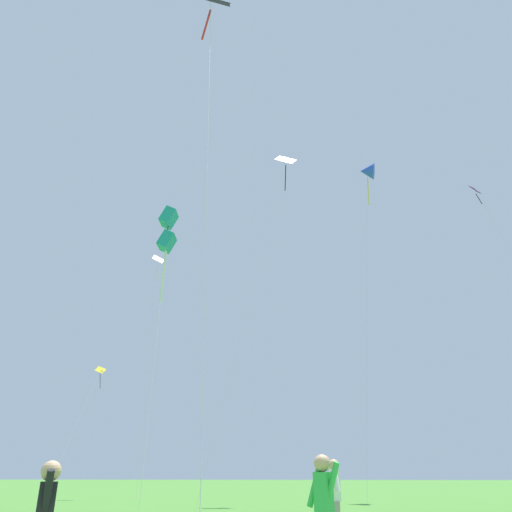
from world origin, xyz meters
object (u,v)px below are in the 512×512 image
at_px(kite_purple_streamer, 486,209).
at_px(kite_pink_low, 157,273).
at_px(kite_black_large, 210,11).
at_px(kite_yellow_diamond, 98,378).
at_px(kite_red_high, 283,173).
at_px(person_near_tree, 335,492).
at_px(kite_teal_box, 168,232).
at_px(kite_blue_delta, 367,172).
at_px(person_in_blue_jacket, 324,508).

distance_m(kite_purple_streamer, kite_pink_low, 27.06).
distance_m(kite_black_large, kite_yellow_diamond, 34.27).
relative_size(kite_red_high, person_near_tree, 14.42).
bearing_deg(person_near_tree, kite_red_high, 96.49).
xyz_separation_m(kite_purple_streamer, kite_teal_box, (-19.04, -14.91, -8.07)).
distance_m(kite_red_high, person_near_tree, 30.63).
distance_m(kite_black_large, kite_pink_low, 25.31).
bearing_deg(kite_blue_delta, person_near_tree, -100.80).
bearing_deg(person_in_blue_jacket, kite_red_high, 94.63).
xyz_separation_m(kite_yellow_diamond, kite_purple_streamer, (33.01, -10.01, 9.71)).
relative_size(person_near_tree, person_in_blue_jacket, 1.05).
bearing_deg(kite_blue_delta, kite_red_high, -143.88).
distance_m(kite_black_large, kite_red_high, 18.28).
relative_size(kite_yellow_diamond, kite_blue_delta, 0.39).
relative_size(kite_purple_streamer, person_in_blue_jacket, 12.73).
bearing_deg(kite_black_large, kite_pink_low, 112.67).
bearing_deg(kite_blue_delta, person_in_blue_jacket, -99.41).
xyz_separation_m(kite_purple_streamer, person_in_blue_jacket, (-12.73, -25.99, -18.28)).
bearing_deg(kite_blue_delta, kite_pink_low, -179.79).
xyz_separation_m(kite_black_large, kite_blue_delta, (9.28, 23.25, 5.89)).
height_order(kite_purple_streamer, person_in_blue_jacket, kite_purple_streamer).
xyz_separation_m(kite_purple_streamer, kite_red_high, (-14.82, -0.10, 4.37)).
distance_m(kite_black_large, person_in_blue_jacket, 21.71).
bearing_deg(kite_yellow_diamond, person_in_blue_jacket, -60.61).
relative_size(kite_red_high, kite_teal_box, 2.10).
relative_size(kite_black_large, kite_blue_delta, 0.81).
bearing_deg(kite_teal_box, kite_black_large, -54.90).
distance_m(kite_yellow_diamond, kite_purple_streamer, 35.84).
height_order(kite_yellow_diamond, kite_pink_low, kite_pink_low).
height_order(kite_black_large, kite_pink_low, kite_black_large).
bearing_deg(kite_red_high, kite_yellow_diamond, 150.92).
height_order(kite_black_large, person_near_tree, kite_black_large).
xyz_separation_m(kite_red_high, kite_blue_delta, (7.27, 5.31, 3.02)).
bearing_deg(kite_blue_delta, kite_yellow_diamond, 169.30).
relative_size(kite_yellow_diamond, person_in_blue_jacket, 6.32).
distance_m(kite_blue_delta, person_in_blue_jacket, 40.73).
distance_m(kite_pink_low, kite_red_high, 14.14).
height_order(kite_pink_low, kite_red_high, kite_red_high).
bearing_deg(kite_yellow_diamond, kite_black_large, -60.04).
height_order(kite_pink_low, kite_teal_box, kite_pink_low).
height_order(kite_black_large, person_in_blue_jacket, kite_black_large).
bearing_deg(kite_pink_low, kite_purple_streamer, -10.95).
height_order(kite_red_high, kite_teal_box, kite_red_high).
relative_size(kite_yellow_diamond, kite_purple_streamer, 0.50).
xyz_separation_m(kite_black_large, kite_teal_box, (-2.21, 3.14, -9.57)).
relative_size(kite_black_large, kite_red_high, 0.86).
distance_m(kite_purple_streamer, kite_teal_box, 25.49).
xyz_separation_m(kite_blue_delta, kite_teal_box, (-11.49, -20.11, -15.46)).
relative_size(kite_yellow_diamond, person_near_tree, 6.02).
bearing_deg(kite_purple_streamer, person_in_blue_jacket, -116.09).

